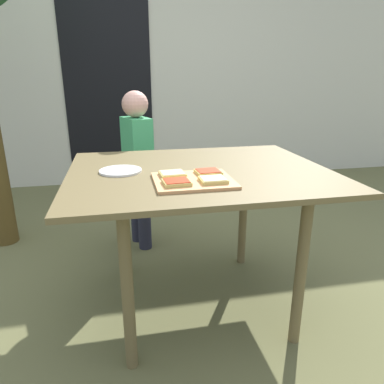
{
  "coord_description": "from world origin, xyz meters",
  "views": [
    {
      "loc": [
        -0.36,
        -1.58,
        1.17
      ],
      "look_at": [
        -0.04,
        0.0,
        0.63
      ],
      "focal_mm": 32.98,
      "sensor_mm": 36.0,
      "label": 1
    }
  ],
  "objects": [
    {
      "name": "pizza_slice_near_right",
      "position": [
        -0.0,
        -0.25,
        0.76
      ],
      "size": [
        0.11,
        0.1,
        0.02
      ],
      "color": "tan",
      "rests_on": "cutting_board"
    },
    {
      "name": "ground_plane",
      "position": [
        0.0,
        0.0,
        0.0
      ],
      "size": [
        16.0,
        16.0,
        0.0
      ],
      "primitive_type": "plane",
      "color": "brown"
    },
    {
      "name": "plate_white_left",
      "position": [
        -0.37,
        0.03,
        0.75
      ],
      "size": [
        0.19,
        0.19,
        0.01
      ],
      "primitive_type": "cylinder",
      "color": "white",
      "rests_on": "dining_table"
    },
    {
      "name": "house_door",
      "position": [
        -0.45,
        2.39,
        1.0
      ],
      "size": [
        0.9,
        0.02,
        2.0
      ],
      "primitive_type": "cube",
      "color": "black",
      "rests_on": "ground"
    },
    {
      "name": "dining_table",
      "position": [
        0.0,
        0.0,
        0.66
      ],
      "size": [
        1.22,
        0.98,
        0.74
      ],
      "color": "brown",
      "rests_on": "ground"
    },
    {
      "name": "house_wall_back",
      "position": [
        0.0,
        2.5,
        1.26
      ],
      "size": [
        8.0,
        0.2,
        2.52
      ],
      "primitive_type": "cube",
      "color": "beige",
      "rests_on": "ground"
    },
    {
      "name": "pizza_slice_far_right",
      "position": [
        0.01,
        -0.13,
        0.76
      ],
      "size": [
        0.11,
        0.1,
        0.02
      ],
      "color": "tan",
      "rests_on": "cutting_board"
    },
    {
      "name": "pizza_slice_near_left",
      "position": [
        -0.15,
        -0.26,
        0.76
      ],
      "size": [
        0.11,
        0.1,
        0.02
      ],
      "color": "tan",
      "rests_on": "cutting_board"
    },
    {
      "name": "pizza_slice_far_left",
      "position": [
        -0.15,
        -0.13,
        0.76
      ],
      "size": [
        0.11,
        0.1,
        0.02
      ],
      "color": "tan",
      "rests_on": "cutting_board"
    },
    {
      "name": "cutting_board",
      "position": [
        -0.07,
        -0.2,
        0.75
      ],
      "size": [
        0.33,
        0.28,
        0.01
      ],
      "primitive_type": "cube",
      "color": "tan",
      "rests_on": "dining_table"
    },
    {
      "name": "child_left",
      "position": [
        -0.25,
        0.76,
        0.62
      ],
      "size": [
        0.21,
        0.27,
        1.08
      ],
      "color": "#252635",
      "rests_on": "ground"
    }
  ]
}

